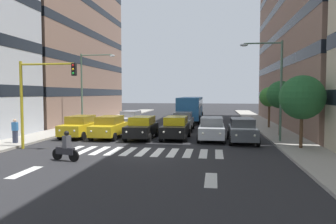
# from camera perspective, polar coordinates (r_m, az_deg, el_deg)

# --- Properties ---
(ground_plane) EXTENTS (180.00, 180.00, 0.00)m
(ground_plane) POSITION_cam_1_polar(r_m,az_deg,el_deg) (18.81, -4.58, -7.30)
(ground_plane) COLOR #262628
(sidewalk_left) EXTENTS (2.76, 90.00, 0.15)m
(sidewalk_left) POSITION_cam_1_polar(r_m,az_deg,el_deg) (19.08, 24.93, -7.22)
(sidewalk_left) COLOR #9E998E
(sidewalk_left) RESTS_ON ground_plane
(building_right_block_0) EXTENTS (10.71, 23.23, 21.79)m
(building_right_block_0) POSITION_cam_1_polar(r_m,az_deg,el_deg) (43.72, -20.10, 12.98)
(building_right_block_0) COLOR #846656
(building_right_block_0) RESTS_ON ground_plane
(crosswalk_markings) EXTENTS (9.45, 2.80, 0.01)m
(crosswalk_markings) POSITION_cam_1_polar(r_m,az_deg,el_deg) (18.81, -4.58, -7.28)
(crosswalk_markings) COLOR silver
(crosswalk_markings) RESTS_ON ground_plane
(lane_arrow_0) EXTENTS (0.50, 2.20, 0.01)m
(lane_arrow_0) POSITION_cam_1_polar(r_m,az_deg,el_deg) (12.97, 7.91, -12.23)
(lane_arrow_0) COLOR silver
(lane_arrow_0) RESTS_ON ground_plane
(lane_arrow_1) EXTENTS (0.50, 2.20, 0.01)m
(lane_arrow_1) POSITION_cam_1_polar(r_m,az_deg,el_deg) (15.41, -24.79, -10.00)
(lane_arrow_1) COLOR silver
(lane_arrow_1) RESTS_ON ground_plane
(car_0) EXTENTS (2.02, 4.44, 1.72)m
(car_0) POSITION_cam_1_polar(r_m,az_deg,el_deg) (22.80, 13.50, -3.24)
(car_0) COLOR #474C51
(car_0) RESTS_ON ground_plane
(car_1) EXTENTS (2.02, 4.44, 1.72)m
(car_1) POSITION_cam_1_polar(r_m,az_deg,el_deg) (23.31, 8.03, -3.03)
(car_1) COLOR #B2B7BC
(car_1) RESTS_ON ground_plane
(car_2) EXTENTS (2.02, 4.44, 1.72)m
(car_2) POSITION_cam_1_polar(r_m,az_deg,el_deg) (23.82, 1.43, -2.86)
(car_2) COLOR black
(car_2) RESTS_ON ground_plane
(car_3) EXTENTS (2.02, 4.44, 1.72)m
(car_3) POSITION_cam_1_polar(r_m,az_deg,el_deg) (23.88, -4.82, -2.85)
(car_3) COLOR black
(car_3) RESTS_ON ground_plane
(car_4) EXTENTS (2.02, 4.44, 1.72)m
(car_4) POSITION_cam_1_polar(r_m,az_deg,el_deg) (24.67, -10.73, -2.70)
(car_4) COLOR gold
(car_4) RESTS_ON ground_plane
(car_5) EXTENTS (2.02, 4.44, 1.72)m
(car_5) POSITION_cam_1_polar(r_m,az_deg,el_deg) (25.68, -15.85, -2.53)
(car_5) COLOR gold
(car_5) RESTS_ON ground_plane
(car_row2_0) EXTENTS (2.02, 4.44, 1.72)m
(car_row2_0) POSITION_cam_1_polar(r_m,az_deg,el_deg) (29.27, 2.71, -1.68)
(car_row2_0) COLOR #B2B7BC
(car_row2_0) RESTS_ON ground_plane
(car_row2_1) EXTENTS (2.02, 4.44, 1.72)m
(car_row2_1) POSITION_cam_1_polar(r_m,az_deg,el_deg) (31.74, -6.91, -1.30)
(car_row2_1) COLOR silver
(car_row2_1) RESTS_ON ground_plane
(bus_behind_traffic) EXTENTS (2.78, 10.50, 3.00)m
(bus_behind_traffic) POSITION_cam_1_polar(r_m,az_deg,el_deg) (38.66, 4.20, 1.01)
(bus_behind_traffic) COLOR #286BAD
(bus_behind_traffic) RESTS_ON ground_plane
(motorcycle_with_rider) EXTENTS (1.67, 0.54, 1.57)m
(motorcycle_with_rider) POSITION_cam_1_polar(r_m,az_deg,el_deg) (17.03, -18.26, -6.38)
(motorcycle_with_rider) COLOR black
(motorcycle_with_rider) RESTS_ON ground_plane
(traffic_light_gantry) EXTENTS (3.75, 0.36, 5.50)m
(traffic_light_gantry) POSITION_cam_1_polar(r_m,az_deg,el_deg) (21.00, -22.99, 3.59)
(traffic_light_gantry) COLOR #AD991E
(traffic_light_gantry) RESTS_ON ground_plane
(street_lamp_left) EXTENTS (2.94, 0.28, 7.00)m
(street_lamp_left) POSITION_cam_1_polar(r_m,az_deg,el_deg) (23.03, 18.91, 5.61)
(street_lamp_left) COLOR #4C6B56
(street_lamp_left) RESTS_ON sidewalk_left
(street_lamp_right) EXTENTS (3.54, 0.28, 7.23)m
(street_lamp_right) POSITION_cam_1_polar(r_m,az_deg,el_deg) (31.67, -14.57, 5.39)
(street_lamp_right) COLOR #4C6B56
(street_lamp_right) RESTS_ON sidewalk_right
(street_tree_0) EXTENTS (2.70, 2.70, 4.46)m
(street_tree_0) POSITION_cam_1_polar(r_m,az_deg,el_deg) (20.64, 23.39, 2.46)
(street_tree_0) COLOR #513823
(street_tree_0) RESTS_ON sidewalk_left
(street_tree_1) EXTENTS (2.21, 2.21, 4.35)m
(street_tree_1) POSITION_cam_1_polar(r_m,az_deg,el_deg) (26.47, 19.98, 2.97)
(street_tree_1) COLOR #513823
(street_tree_1) RESTS_ON sidewalk_left
(street_tree_2) EXTENTS (1.93, 1.93, 3.97)m
(street_tree_2) POSITION_cam_1_polar(r_m,az_deg,el_deg) (32.06, 18.11, 2.61)
(street_tree_2) COLOR #513823
(street_tree_2) RESTS_ON sidewalk_left
(pedestrian_waiting) EXTENTS (0.36, 0.24, 1.63)m
(pedestrian_waiting) POSITION_cam_1_polar(r_m,az_deg,el_deg) (23.40, -26.28, -3.05)
(pedestrian_waiting) COLOR #2D3347
(pedestrian_waiting) RESTS_ON sidewalk_right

